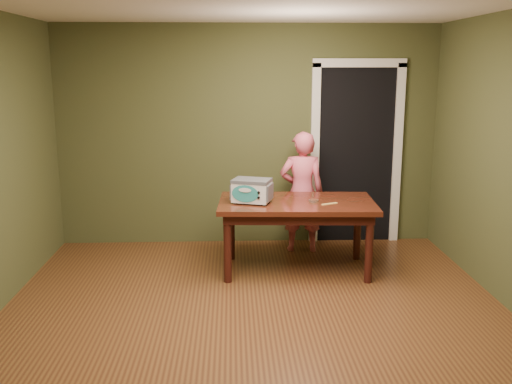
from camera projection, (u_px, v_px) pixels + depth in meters
floor at (257, 333)px, 4.61m from camera, size 5.00×5.00×0.00m
room_shell at (257, 122)px, 4.24m from camera, size 4.52×5.02×2.61m
doorway at (351, 152)px, 7.15m from camera, size 1.10×0.66×2.25m
dining_table at (297, 210)px, 5.91m from camera, size 1.64×0.98×0.75m
toy_oven at (252, 190)px, 5.79m from camera, size 0.45×0.37×0.24m
baking_pan at (314, 200)px, 5.86m from camera, size 0.10×0.10×0.02m
spatula at (330, 204)px, 5.76m from camera, size 0.17×0.10×0.01m
child at (302, 192)px, 6.55m from camera, size 0.52×0.35×1.40m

